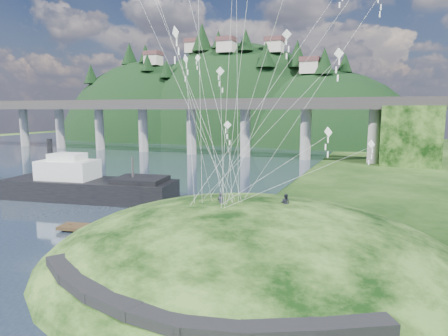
% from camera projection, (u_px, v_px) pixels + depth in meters
% --- Properties ---
extents(ground, '(320.00, 320.00, 0.00)m').
position_uv_depth(ground, '(152.00, 258.00, 33.13)').
color(ground, black).
rests_on(ground, ground).
extents(grass_hill, '(36.00, 32.00, 13.00)m').
position_uv_depth(grass_hill, '(251.00, 282.00, 32.16)').
color(grass_hill, black).
rests_on(grass_hill, ground).
extents(footpath, '(22.29, 5.84, 0.83)m').
position_uv_depth(footpath, '(171.00, 304.00, 21.10)').
color(footpath, black).
rests_on(footpath, ground).
extents(bridge, '(160.00, 11.00, 15.00)m').
position_uv_depth(bridge, '(210.00, 119.00, 105.76)').
color(bridge, '#2D2B2B').
rests_on(bridge, ground).
extents(far_ridge, '(153.00, 70.00, 94.50)m').
position_uv_depth(far_ridge, '(225.00, 158.00, 162.38)').
color(far_ridge, black).
rests_on(far_ridge, ground).
extents(work_barge, '(24.27, 10.14, 8.24)m').
position_uv_depth(work_barge, '(87.00, 185.00, 54.33)').
color(work_barge, black).
rests_on(work_barge, ground).
extents(wooden_dock, '(13.21, 4.58, 0.93)m').
position_uv_depth(wooden_dock, '(121.00, 230.00, 39.65)').
color(wooden_dock, '#322314').
rests_on(wooden_dock, ground).
extents(kite_flyers, '(5.54, 2.38, 1.63)m').
position_uv_depth(kite_flyers, '(263.00, 193.00, 31.41)').
color(kite_flyers, '#22232E').
rests_on(kite_flyers, ground).
extents(kite_swarm, '(19.45, 16.96, 19.90)m').
position_uv_depth(kite_swarm, '(245.00, 12.00, 30.67)').
color(kite_swarm, white).
rests_on(kite_swarm, ground).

